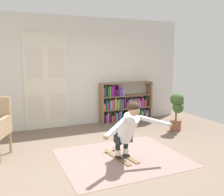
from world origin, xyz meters
TOP-DOWN VIEW (x-y plane):
  - ground_plane at (0.00, 0.00)m, footprint 7.20×7.20m
  - back_wall at (0.00, 2.60)m, footprint 6.00×0.10m
  - double_door at (-0.94, 2.54)m, footprint 1.22×0.05m
  - rug at (-0.04, -0.04)m, footprint 2.23×1.87m
  - bookshelf at (1.20, 2.39)m, footprint 1.58×0.30m
  - potted_plant at (1.97, 0.96)m, footprint 0.40×0.38m
  - skis_pair at (-0.05, -0.01)m, footprint 0.38×0.83m
  - person_skier at (-0.01, -0.24)m, footprint 1.40×0.77m

SIDE VIEW (x-z plane):
  - ground_plane at x=0.00m, z-range 0.00..0.00m
  - rug at x=-0.04m, z-range 0.00..0.01m
  - skis_pair at x=-0.05m, z-range -0.01..0.06m
  - bookshelf at x=1.20m, z-range -0.08..1.05m
  - potted_plant at x=1.97m, z-range 0.12..1.08m
  - person_skier at x=-0.01m, z-range 0.12..1.15m
  - double_door at x=-0.94m, z-range 0.01..2.46m
  - back_wall at x=0.00m, z-range 0.00..2.90m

